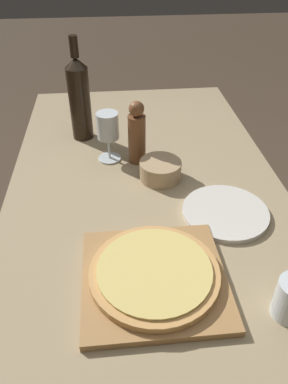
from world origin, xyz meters
name	(u,v)px	position (x,y,z in m)	size (l,w,h in m)	color
ground_plane	(149,365)	(0.00, 0.00, 0.00)	(12.00, 12.00, 0.00)	#4C3D2D
dining_table	(151,243)	(0.00, 0.00, 0.68)	(0.83, 1.80, 0.77)	#9E8966
cutting_board	(154,278)	(-0.02, -0.21, 0.77)	(0.32, 0.31, 0.02)	#A87A47
pizza	(154,272)	(-0.02, -0.21, 0.80)	(0.29, 0.29, 0.02)	tan
wine_bottle	(79,98)	(-0.20, 0.48, 0.92)	(0.07, 0.07, 0.35)	black
pepper_mill	(137,134)	(-0.01, 0.30, 0.86)	(0.06, 0.06, 0.21)	brown
wine_glass	(108,128)	(-0.11, 0.32, 0.88)	(0.08, 0.08, 0.16)	silver
small_bowl	(160,170)	(0.05, 0.19, 0.79)	(0.13, 0.13, 0.06)	tan
dinner_plate	(226,213)	(0.20, 0.00, 0.77)	(0.23, 0.23, 0.01)	silver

